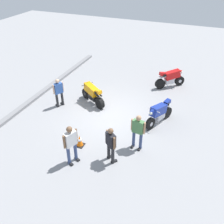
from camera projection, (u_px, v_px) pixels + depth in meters
name	position (u px, v px, depth m)	size (l,w,h in m)	color
ground_plane	(110.00, 115.00, 12.79)	(40.00, 40.00, 0.00)	gray
curb_edge	(36.00, 97.00, 14.19)	(14.00, 0.30, 0.15)	gray
motorcycle_orange_sportbike	(92.00, 93.00, 13.46)	(1.15, 1.78, 1.14)	black
motorcycle_blue_sportbike	(159.00, 113.00, 11.86)	(1.87, 1.00, 1.14)	black
motorcycle_red_sportbike	(171.00, 78.00, 15.08)	(1.41, 1.61, 1.14)	black
person_in_white_shirt	(71.00, 142.00, 9.44)	(0.65, 0.45, 1.73)	#384772
person_in_black_shirt	(111.00, 143.00, 9.54)	(0.50, 0.56, 1.61)	#262628
person_in_blue_shirt	(59.00, 91.00, 13.05)	(0.59, 0.47, 1.59)	#262628
person_in_green_shirt	(138.00, 130.00, 10.18)	(0.35, 0.64, 1.64)	#384772
traffic_cone	(80.00, 141.00, 10.66)	(0.36, 0.36, 0.53)	black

